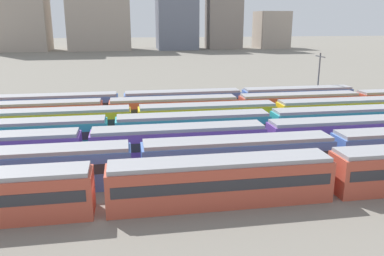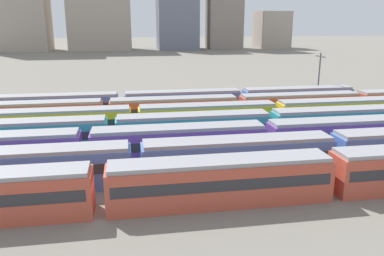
{
  "view_description": "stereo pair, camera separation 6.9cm",
  "coord_description": "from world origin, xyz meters",
  "px_view_note": "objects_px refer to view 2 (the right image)",
  "views": [
    {
      "loc": [
        3.19,
        -28.41,
        14.3
      ],
      "look_at": [
        10.65,
        15.6,
        2.04
      ],
      "focal_mm": 36.93,
      "sensor_mm": 36.0,
      "label": 1
    },
    {
      "loc": [
        3.25,
        -28.43,
        14.3
      ],
      "look_at": [
        10.65,
        15.6,
        2.04
      ],
      "focal_mm": 36.93,
      "sensor_mm": 36.0,
      "label": 2
    }
  ],
  "objects_px": {
    "train_track_6": "(183,102)",
    "catenary_pole_1": "(319,76)",
    "train_track_5": "(299,106)",
    "train_track_1": "(238,157)",
    "train_track_3": "(193,129)"
  },
  "relations": [
    {
      "from": "train_track_5",
      "to": "catenary_pole_1",
      "type": "relative_size",
      "value": 10.49
    },
    {
      "from": "train_track_5",
      "to": "train_track_1",
      "type": "bearing_deg",
      "value": -126.52
    },
    {
      "from": "train_track_3",
      "to": "catenary_pole_1",
      "type": "relative_size",
      "value": 6.26
    },
    {
      "from": "train_track_5",
      "to": "train_track_6",
      "type": "height_order",
      "value": "same"
    },
    {
      "from": "train_track_1",
      "to": "catenary_pole_1",
      "type": "xyz_separation_m",
      "value": [
        22.6,
        29.3,
        3.09
      ]
    },
    {
      "from": "train_track_6",
      "to": "train_track_3",
      "type": "bearing_deg",
      "value": -93.77
    },
    {
      "from": "train_track_3",
      "to": "train_track_5",
      "type": "height_order",
      "value": "same"
    },
    {
      "from": "train_track_3",
      "to": "train_track_6",
      "type": "distance_m",
      "value": 15.63
    },
    {
      "from": "train_track_1",
      "to": "catenary_pole_1",
      "type": "bearing_deg",
      "value": 52.35
    },
    {
      "from": "train_track_1",
      "to": "train_track_6",
      "type": "height_order",
      "value": "same"
    },
    {
      "from": "train_track_6",
      "to": "catenary_pole_1",
      "type": "distance_m",
      "value": 24.45
    },
    {
      "from": "train_track_5",
      "to": "train_track_6",
      "type": "xyz_separation_m",
      "value": [
        -16.84,
        5.2,
        -0.0
      ]
    },
    {
      "from": "train_track_5",
      "to": "train_track_6",
      "type": "distance_m",
      "value": 17.62
    },
    {
      "from": "train_track_5",
      "to": "train_track_6",
      "type": "relative_size",
      "value": 1.68
    },
    {
      "from": "catenary_pole_1",
      "to": "train_track_5",
      "type": "bearing_deg",
      "value": -130.26
    }
  ]
}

